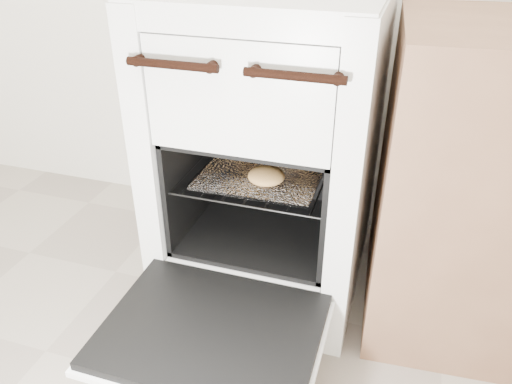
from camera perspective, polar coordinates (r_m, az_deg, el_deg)
stove at (r=1.41m, az=1.67°, el=4.26°), size 0.56×0.62×0.85m
oven_door at (r=1.18m, az=-5.09°, el=-15.69°), size 0.50×0.39×0.04m
oven_rack at (r=1.36m, az=0.94°, el=2.31°), size 0.40×0.39×0.01m
foil_sheet at (r=1.34m, az=0.72°, el=2.17°), size 0.31×0.28×0.01m
baked_rolls at (r=1.38m, az=2.02°, el=4.12°), size 0.31×0.28×0.04m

